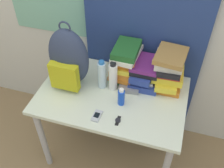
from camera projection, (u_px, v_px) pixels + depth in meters
wall_back at (129, 1)px, 1.88m from camera, size 6.00×0.06×2.50m
curtain_blue at (147, 7)px, 1.82m from camera, size 0.92×0.04×2.50m
desk at (112, 103)px, 2.01m from camera, size 1.09×0.70×0.73m
backpack at (68, 59)px, 1.87m from camera, size 0.30×0.22×0.53m
book_stack_left at (126, 63)px, 1.97m from camera, size 0.22×0.29×0.30m
book_stack_center at (145, 72)px, 1.97m from camera, size 0.22×0.28×0.20m
book_stack_right at (168, 70)px, 1.90m from camera, size 0.23×0.28×0.30m
water_bottle at (102, 75)px, 1.92m from camera, size 0.06×0.06×0.24m
sports_bottle at (113, 77)px, 1.90m from camera, size 0.06×0.06×0.24m
sunscreen_bottle at (121, 97)px, 1.82m from camera, size 0.05×0.05×0.14m
cell_phone at (97, 116)px, 1.78m from camera, size 0.06×0.10×0.02m
sunglasses_case at (129, 90)px, 1.95m from camera, size 0.16×0.07×0.04m
wristwatch at (118, 120)px, 1.75m from camera, size 0.04×0.08×0.01m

